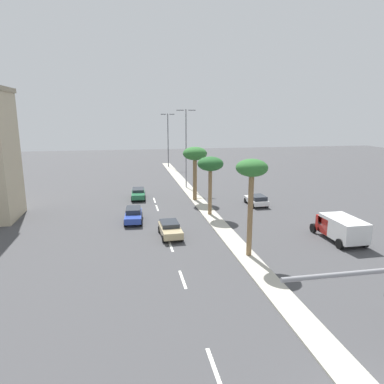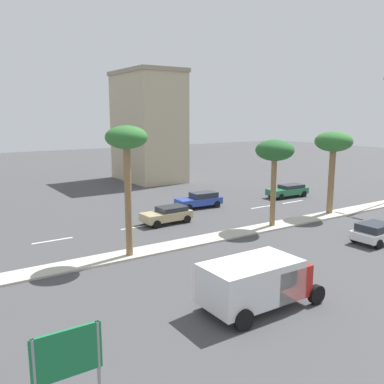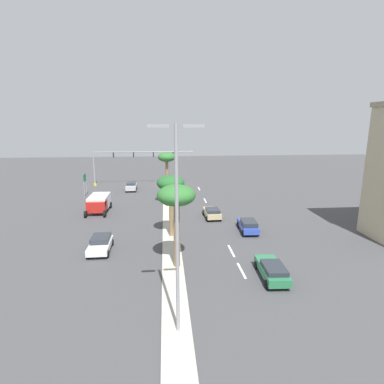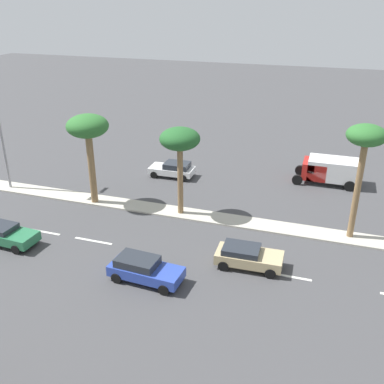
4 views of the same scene
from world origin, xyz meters
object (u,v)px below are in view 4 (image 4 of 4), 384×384
object	(u,v)px
palm_tree_outboard	(180,141)
box_truck	(328,170)
sedan_green_trailing	(3,233)
sedan_blue_front	(144,269)
palm_tree_center	(88,130)
sedan_tan_inboard	(248,256)
palm_tree_rear	(365,142)
sedan_white_right	(173,169)

from	to	relation	value
palm_tree_outboard	box_truck	bearing A→B (deg)	-46.61
sedan_green_trailing	sedan_blue_front	distance (m)	10.67
sedan_blue_front	box_truck	distance (m)	20.67
sedan_green_trailing	box_truck	world-z (taller)	box_truck
palm_tree_center	sedan_blue_front	distance (m)	12.73
sedan_green_trailing	sedan_tan_inboard	size ratio (longest dim) A/B	1.13
palm_tree_outboard	palm_tree_center	size ratio (longest dim) A/B	0.94
palm_tree_rear	sedan_blue_front	xyz separation A→B (m)	(-8.96, 11.36, -6.05)
sedan_tan_inboard	sedan_blue_front	bearing A→B (deg)	121.33
palm_tree_outboard	sedan_green_trailing	bearing A→B (deg)	128.39
sedan_white_right	sedan_green_trailing	bearing A→B (deg)	155.62
palm_tree_center	sedan_green_trailing	distance (m)	9.50
palm_tree_rear	palm_tree_center	xyz separation A→B (m)	(-0.61, 19.38, -0.77)
sedan_white_right	box_truck	distance (m)	13.74
palm_tree_rear	sedan_tan_inboard	xyz separation A→B (m)	(-5.67, 5.96, -6.09)
palm_tree_center	box_truck	distance (m)	20.69
palm_tree_rear	sedan_white_right	bearing A→B (deg)	66.81
palm_tree_rear	palm_tree_center	size ratio (longest dim) A/B	1.11
sedan_blue_front	box_truck	world-z (taller)	box_truck
sedan_blue_front	box_truck	bearing A→B (deg)	-27.14
sedan_blue_front	palm_tree_center	bearing A→B (deg)	43.83
palm_tree_outboard	sedan_tan_inboard	xyz separation A→B (m)	(-5.39, -6.25, -5.01)
palm_tree_rear	palm_tree_outboard	size ratio (longest dim) A/B	1.18
palm_tree_rear	sedan_blue_front	bearing A→B (deg)	128.26
sedan_tan_inboard	box_truck	bearing A→B (deg)	-14.93
palm_tree_center	sedan_blue_front	xyz separation A→B (m)	(-8.35, -8.02, -5.29)
palm_tree_center	sedan_blue_front	world-z (taller)	palm_tree_center
sedan_green_trailing	sedan_white_right	bearing A→B (deg)	-24.38
sedan_blue_front	sedan_tan_inboard	size ratio (longest dim) A/B	1.08
sedan_blue_front	sedan_tan_inboard	world-z (taller)	sedan_blue_front
palm_tree_center	sedan_tan_inboard	bearing A→B (deg)	-110.68
palm_tree_center	sedan_blue_front	bearing A→B (deg)	-136.17
sedan_blue_front	box_truck	xyz separation A→B (m)	(18.39, -9.43, 0.51)
sedan_blue_front	sedan_tan_inboard	xyz separation A→B (m)	(3.29, -5.40, -0.03)
palm_tree_center	sedan_tan_inboard	xyz separation A→B (m)	(-5.07, -13.42, -5.32)
palm_tree_rear	palm_tree_center	bearing A→B (deg)	91.80
sedan_green_trailing	sedan_blue_front	size ratio (longest dim) A/B	1.05
sedan_tan_inboard	sedan_green_trailing	bearing A→B (deg)	98.36
palm_tree_outboard	box_truck	xyz separation A→B (m)	(9.71, -10.27, -4.47)
palm_tree_center	sedan_tan_inboard	size ratio (longest dim) A/B	1.73
palm_tree_rear	palm_tree_outboard	xyz separation A→B (m)	(-0.28, 12.21, -1.08)
sedan_white_right	box_truck	bearing A→B (deg)	-78.02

